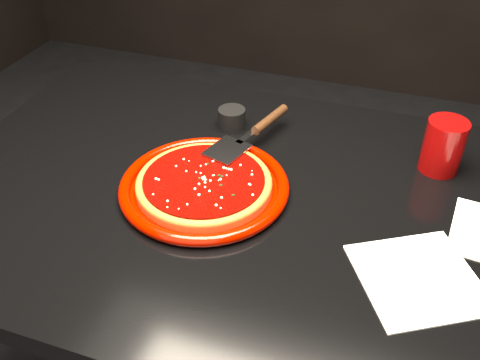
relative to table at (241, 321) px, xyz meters
The scene contains 11 objects.
table is the anchor object (origin of this frame).
plate 0.39m from the table, 165.66° to the right, with size 0.32×0.32×0.02m, color #850800.
pizza_crust 0.40m from the table, 165.66° to the right, with size 0.25×0.25×0.01m, color #944B1B.
pizza_crust_rim 0.40m from the table, 165.66° to the right, with size 0.25×0.25×0.02m, color #944B1B.
pizza_sauce 0.41m from the table, 165.66° to the right, with size 0.22×0.22×0.01m, color #670300.
parmesan_dusting 0.41m from the table, 165.66° to the right, with size 0.22×0.22×0.01m, color beige, non-canonical shape.
basil_flecks 0.41m from the table, 165.66° to the right, with size 0.20×0.20×0.00m, color black, non-canonical shape.
pizza_server 0.44m from the table, 101.75° to the left, with size 0.08×0.28×0.02m, color #B6B9BE, non-canonical shape.
cup 0.58m from the table, 30.48° to the left, with size 0.08×0.08×0.11m, color #910606.
napkin_a 0.51m from the table, 19.00° to the right, with size 0.18×0.18×0.00m, color white.
ramekin 0.46m from the table, 114.20° to the left, with size 0.06×0.06×0.05m, color black.
Camera 1 is at (0.25, -0.74, 1.37)m, focal length 40.00 mm.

